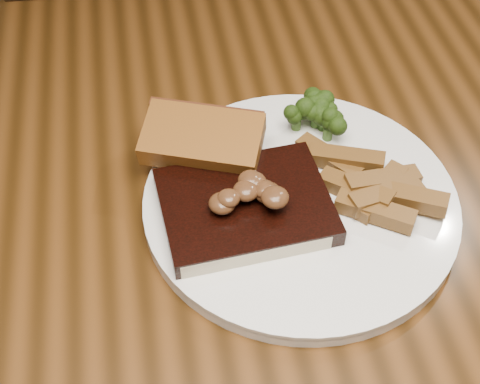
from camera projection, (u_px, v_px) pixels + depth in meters
The scene contains 9 objects.
dining_table at pixel (250, 273), 0.73m from camera, with size 1.60×0.90×0.75m.
chair_far at pixel (168, 84), 1.22m from camera, with size 0.44×0.44×0.88m.
plate at pixel (300, 204), 0.66m from camera, with size 0.31×0.31×0.01m, color white.
steak at pixel (245, 207), 0.64m from camera, with size 0.16×0.12×0.02m, color black.
steak_bone at pixel (256, 255), 0.61m from camera, with size 0.14×0.01×0.02m, color beige.
mushroom_pile at pixel (246, 181), 0.63m from camera, with size 0.07×0.07×0.03m, color #53301A, non-canonical shape.
garlic_bread at pixel (203, 153), 0.68m from camera, with size 0.12×0.06×0.03m, color brown.
potato_wedges at pixel (364, 182), 0.66m from camera, with size 0.10×0.10×0.02m, color brown, non-canonical shape.
broccoli_cluster at pixel (316, 123), 0.70m from camera, with size 0.06×0.06×0.04m, color #233B0D, non-canonical shape.
Camera 1 is at (-0.08, -0.41, 1.26)m, focal length 50.00 mm.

